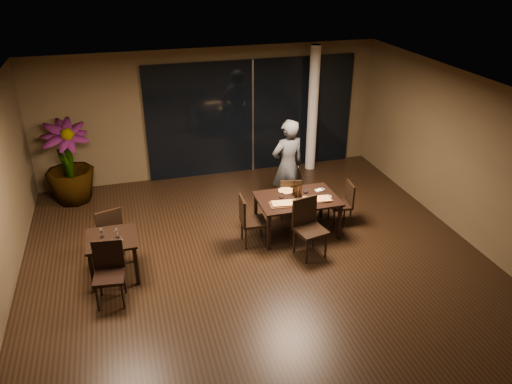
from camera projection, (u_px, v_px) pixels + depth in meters
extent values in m
plane|color=black|center=(258.00, 263.00, 8.75)|extent=(8.00, 8.00, 0.00)
cube|color=#483C26|center=(210.00, 113.00, 11.57)|extent=(8.00, 0.10, 3.00)
cube|color=#483C26|center=(379.00, 371.00, 4.60)|extent=(8.00, 0.10, 3.00)
cube|color=#483C26|center=(472.00, 160.00, 9.07)|extent=(0.10, 8.00, 3.00)
cube|color=silver|center=(258.00, 94.00, 7.40)|extent=(8.00, 8.00, 0.04)
cube|color=black|center=(252.00, 117.00, 11.80)|extent=(5.00, 0.06, 2.70)
cylinder|color=silver|center=(313.00, 110.00, 11.81)|extent=(0.24, 0.24, 3.00)
cube|color=black|center=(297.00, 199.00, 9.36)|extent=(1.50, 1.00, 0.04)
cube|color=black|center=(269.00, 233.00, 8.98)|extent=(0.06, 0.06, 0.71)
cube|color=black|center=(339.00, 222.00, 9.31)|extent=(0.06, 0.06, 0.71)
cube|color=black|center=(256.00, 210.00, 9.74)|extent=(0.06, 0.06, 0.71)
cube|color=black|center=(321.00, 201.00, 10.07)|extent=(0.06, 0.06, 0.71)
cube|color=black|center=(111.00, 239.00, 8.10)|extent=(0.80, 0.80, 0.04)
cube|color=black|center=(92.00, 273.00, 7.89)|extent=(0.06, 0.06, 0.71)
cube|color=black|center=(136.00, 266.00, 8.06)|extent=(0.06, 0.06, 0.71)
cube|color=black|center=(93.00, 250.00, 8.47)|extent=(0.06, 0.06, 0.71)
cube|color=black|center=(134.00, 244.00, 8.64)|extent=(0.06, 0.06, 0.71)
cube|color=black|center=(289.00, 198.00, 10.06)|extent=(0.50, 0.50, 0.05)
cylinder|color=black|center=(296.00, 203.00, 10.31)|extent=(0.03, 0.03, 0.43)
cylinder|color=black|center=(280.00, 203.00, 10.30)|extent=(0.03, 0.03, 0.43)
cylinder|color=black|center=(298.00, 211.00, 10.01)|extent=(0.03, 0.03, 0.43)
cylinder|color=black|center=(281.00, 211.00, 10.00)|extent=(0.03, 0.03, 0.43)
cube|color=black|center=(291.00, 192.00, 9.78)|extent=(0.42, 0.13, 0.47)
cube|color=black|center=(311.00, 231.00, 8.76)|extent=(0.58, 0.58, 0.06)
cylinder|color=black|center=(307.00, 251.00, 8.63)|extent=(0.04, 0.04, 0.50)
cylinder|color=black|center=(326.00, 245.00, 8.80)|extent=(0.04, 0.04, 0.50)
cylinder|color=black|center=(294.00, 240.00, 8.95)|extent=(0.04, 0.04, 0.50)
cylinder|color=black|center=(313.00, 235.00, 9.12)|extent=(0.04, 0.04, 0.50)
cube|color=black|center=(304.00, 211.00, 8.81)|extent=(0.49, 0.15, 0.56)
cube|color=black|center=(253.00, 222.00, 9.13)|extent=(0.47, 0.47, 0.05)
cylinder|color=black|center=(265.00, 236.00, 9.11)|extent=(0.04, 0.04, 0.46)
cylinder|color=black|center=(261.00, 226.00, 9.43)|extent=(0.04, 0.04, 0.46)
cylinder|color=black|center=(246.00, 239.00, 9.04)|extent=(0.04, 0.04, 0.46)
cylinder|color=black|center=(242.00, 229.00, 9.36)|extent=(0.04, 0.04, 0.46)
cube|color=black|center=(242.00, 211.00, 8.98)|extent=(0.07, 0.45, 0.51)
cube|color=black|center=(340.00, 205.00, 9.80)|extent=(0.45, 0.45, 0.05)
cylinder|color=black|center=(329.00, 211.00, 10.02)|extent=(0.03, 0.03, 0.42)
cylinder|color=black|center=(334.00, 219.00, 9.72)|extent=(0.03, 0.03, 0.42)
cylinder|color=black|center=(345.00, 210.00, 10.07)|extent=(0.03, 0.03, 0.42)
cylinder|color=black|center=(350.00, 218.00, 9.77)|extent=(0.03, 0.03, 0.42)
cube|color=black|center=(350.00, 194.00, 9.73)|extent=(0.08, 0.41, 0.46)
cube|color=black|center=(108.00, 231.00, 8.83)|extent=(0.55, 0.55, 0.05)
cylinder|color=black|center=(116.00, 235.00, 9.16)|extent=(0.04, 0.04, 0.46)
cylinder|color=black|center=(96.00, 240.00, 8.99)|extent=(0.04, 0.04, 0.46)
cylinder|color=black|center=(123.00, 244.00, 8.88)|extent=(0.04, 0.04, 0.46)
cylinder|color=black|center=(102.00, 250.00, 8.71)|extent=(0.04, 0.04, 0.46)
cube|color=black|center=(109.00, 224.00, 8.56)|extent=(0.44, 0.16, 0.51)
cube|color=black|center=(109.00, 277.00, 7.60)|extent=(0.51, 0.51, 0.05)
cylinder|color=black|center=(97.00, 298.00, 7.51)|extent=(0.04, 0.04, 0.47)
cylinder|color=black|center=(123.00, 296.00, 7.57)|extent=(0.04, 0.04, 0.47)
cylinder|color=black|center=(100.00, 283.00, 7.85)|extent=(0.04, 0.04, 0.47)
cylinder|color=black|center=(125.00, 281.00, 7.90)|extent=(0.04, 0.04, 0.47)
cube|color=black|center=(108.00, 255.00, 7.67)|extent=(0.46, 0.09, 0.52)
imported|color=#2D3032|center=(288.00, 166.00, 10.13)|extent=(0.73, 0.55, 1.95)
imported|color=#27531B|center=(68.00, 163.00, 10.49)|extent=(1.20, 1.20, 1.78)
cube|color=#422515|center=(285.00, 204.00, 9.11)|extent=(0.59, 0.33, 0.01)
cube|color=#452F16|center=(317.00, 200.00, 9.26)|extent=(0.56, 0.30, 0.01)
cylinder|color=red|center=(286.00, 191.00, 9.60)|extent=(0.29, 0.29, 0.01)
cylinder|color=white|center=(282.00, 196.00, 9.33)|extent=(0.08, 0.08, 0.09)
cylinder|color=white|center=(306.00, 191.00, 9.51)|extent=(0.08, 0.08, 0.09)
cube|color=white|center=(326.00, 197.00, 9.38)|extent=(0.20, 0.16, 0.01)
cube|color=white|center=(320.00, 190.00, 9.64)|extent=(0.20, 0.14, 0.01)
cube|color=white|center=(116.00, 241.00, 7.97)|extent=(0.21, 0.17, 0.01)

